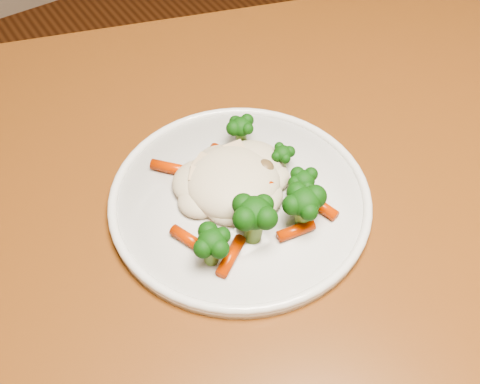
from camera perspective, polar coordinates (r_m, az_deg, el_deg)
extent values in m
plane|color=brown|center=(1.42, 0.26, -12.05)|extent=(3.00, 3.00, 0.00)
cube|color=brown|center=(0.66, -4.99, -3.15)|extent=(1.26, 1.03, 0.04)
cube|color=brown|center=(1.26, 15.46, 1.70)|extent=(0.08, 0.08, 0.71)
cylinder|color=silver|center=(0.65, 0.00, -0.82)|extent=(0.28, 0.28, 0.01)
ellipsoid|color=beige|center=(0.63, -0.74, 1.69)|extent=(0.12, 0.11, 0.05)
ellipsoid|color=black|center=(0.58, -2.64, -5.36)|extent=(0.04, 0.04, 0.04)
ellipsoid|color=black|center=(0.59, 1.36, -2.88)|extent=(0.06, 0.06, 0.05)
ellipsoid|color=black|center=(0.60, 6.01, -1.74)|extent=(0.05, 0.05, 0.05)
ellipsoid|color=black|center=(0.63, 5.99, 0.52)|extent=(0.04, 0.04, 0.03)
ellipsoid|color=black|center=(0.66, 4.02, 3.17)|extent=(0.03, 0.03, 0.03)
ellipsoid|color=black|center=(0.68, 0.12, 5.62)|extent=(0.04, 0.04, 0.03)
cylinder|color=#C43704|center=(0.67, -6.31, 2.23)|extent=(0.04, 0.05, 0.01)
cylinder|color=#C43704|center=(0.67, -2.88, 3.09)|extent=(0.04, 0.04, 0.01)
cylinder|color=#C43704|center=(0.67, 2.14, 2.92)|extent=(0.04, 0.01, 0.01)
cylinder|color=#C43704|center=(0.60, -4.99, -4.42)|extent=(0.02, 0.04, 0.01)
cylinder|color=#C43704|center=(0.59, -0.87, -6.10)|extent=(0.05, 0.04, 0.01)
cylinder|color=#C43704|center=(0.61, 5.32, -3.65)|extent=(0.04, 0.02, 0.01)
cylinder|color=#C43704|center=(0.63, 7.39, -1.12)|extent=(0.02, 0.05, 0.01)
cylinder|color=#C43704|center=(0.64, 1.71, 1.79)|extent=(0.01, 0.05, 0.01)
cylinder|color=#C43704|center=(0.64, -3.14, 1.84)|extent=(0.03, 0.03, 0.01)
ellipsoid|color=brown|center=(0.63, 0.26, 1.07)|extent=(0.03, 0.03, 0.02)
ellipsoid|color=brown|center=(0.64, 2.29, 2.32)|extent=(0.02, 0.02, 0.02)
ellipsoid|color=brown|center=(0.63, -1.15, 0.59)|extent=(0.02, 0.02, 0.02)
cube|color=tan|center=(0.65, -3.58, 2.61)|extent=(0.03, 0.02, 0.01)
cube|color=tan|center=(0.66, -0.54, 3.98)|extent=(0.02, 0.02, 0.01)
cube|color=tan|center=(0.64, -4.27, 1.53)|extent=(0.02, 0.02, 0.01)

